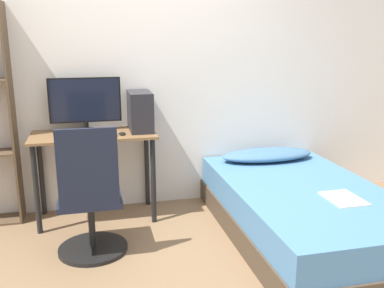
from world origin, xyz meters
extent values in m
plane|color=#846647|center=(0.00, 0.00, 0.00)|extent=(14.00, 14.00, 0.00)
cube|color=silver|center=(0.00, 1.46, 1.25)|extent=(8.00, 0.05, 2.50)
cube|color=brown|center=(-0.37, 1.18, 0.77)|extent=(1.06, 0.51, 0.02)
cylinder|color=black|center=(-0.85, 0.97, 0.38)|extent=(0.04, 0.04, 0.76)
cylinder|color=black|center=(0.11, 0.97, 0.38)|extent=(0.04, 0.04, 0.76)
cylinder|color=black|center=(-0.85, 1.39, 0.38)|extent=(0.04, 0.04, 0.76)
cylinder|color=black|center=(0.11, 1.39, 0.38)|extent=(0.04, 0.04, 0.76)
cube|color=brown|center=(-1.03, 1.31, 0.93)|extent=(0.02, 0.25, 1.87)
cylinder|color=black|center=(-0.42, 0.56, 0.01)|extent=(0.52, 0.52, 0.03)
cylinder|color=black|center=(-0.42, 0.56, 0.22)|extent=(0.05, 0.05, 0.38)
cube|color=black|center=(-0.42, 0.56, 0.43)|extent=(0.46, 0.46, 0.04)
cube|color=black|center=(-0.42, 0.35, 0.72)|extent=(0.41, 0.04, 0.55)
cube|color=#4C3D2D|center=(1.25, 0.41, 0.10)|extent=(1.19, 2.05, 0.19)
cube|color=teal|center=(1.25, 0.41, 0.31)|extent=(1.16, 2.01, 0.24)
ellipsoid|color=teal|center=(1.25, 1.18, 0.48)|extent=(0.91, 0.36, 0.11)
cube|color=silver|center=(1.39, 0.09, 0.44)|extent=(0.24, 0.32, 0.01)
cylinder|color=black|center=(-0.43, 1.32, 0.78)|extent=(0.21, 0.21, 0.01)
cylinder|color=black|center=(-0.43, 1.32, 0.83)|extent=(0.04, 0.04, 0.08)
cube|color=black|center=(-0.43, 1.32, 1.05)|extent=(0.62, 0.01, 0.39)
cube|color=black|center=(-0.43, 1.31, 1.05)|extent=(0.59, 0.01, 0.37)
cube|color=silver|center=(-0.39, 1.08, 0.79)|extent=(0.41, 0.13, 0.02)
cube|color=#232328|center=(0.04, 1.22, 0.95)|extent=(0.20, 0.38, 0.35)
ellipsoid|color=black|center=(-0.13, 1.08, 0.79)|extent=(0.06, 0.09, 0.02)
camera|label=1|loc=(-0.38, -2.51, 1.60)|focal=40.00mm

